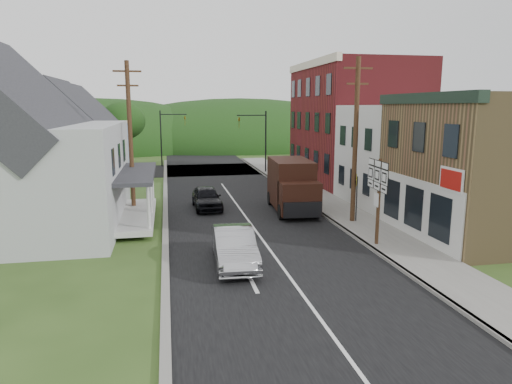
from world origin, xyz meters
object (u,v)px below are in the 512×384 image
dark_sedan (207,198)px  route_sign_cluster (378,189)px  silver_sedan (234,247)px  delivery_van (292,186)px  warning_sign (357,191)px

dark_sedan → route_sign_cluster: (6.97, -9.53, 2.01)m
silver_sedan → delivery_van: size_ratio=0.79×
silver_sedan → delivery_van: 10.28m
route_sign_cluster → warning_sign: route_sign_cluster is taller
delivery_van → route_sign_cluster: 8.10m
silver_sedan → dark_sedan: (-0.19, 10.70, -0.05)m
silver_sedan → dark_sedan: bearing=93.1°
dark_sedan → warning_sign: warning_sign is taller
warning_sign → silver_sedan: bearing=-120.8°
silver_sedan → delivery_van: bearing=63.3°
route_sign_cluster → warning_sign: bearing=83.0°
route_sign_cluster → warning_sign: 4.41m
silver_sedan → warning_sign: bearing=37.5°
dark_sedan → warning_sign: size_ratio=1.56×
dark_sedan → warning_sign: (7.80, -5.28, 1.14)m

